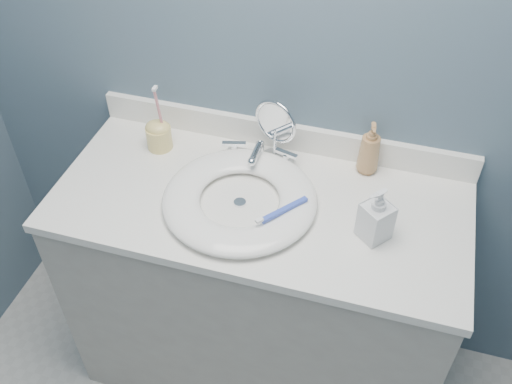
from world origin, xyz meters
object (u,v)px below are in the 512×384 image
at_px(soap_bottle_clear, 377,214).
at_px(toothbrush_holder, 159,134).
at_px(makeup_mirror, 275,128).
at_px(soap_bottle_amber, 370,148).

height_order(soap_bottle_clear, toothbrush_holder, toothbrush_holder).
distance_m(makeup_mirror, toothbrush_holder, 0.38).
bearing_deg(soap_bottle_amber, toothbrush_holder, 176.81).
height_order(makeup_mirror, soap_bottle_clear, makeup_mirror).
bearing_deg(toothbrush_holder, soap_bottle_amber, 6.47).
distance_m(makeup_mirror, soap_bottle_clear, 0.42).
height_order(soap_bottle_amber, soap_bottle_clear, soap_bottle_amber).
bearing_deg(soap_bottle_clear, soap_bottle_amber, 142.09).
distance_m(soap_bottle_clear, toothbrush_holder, 0.74).
xyz_separation_m(makeup_mirror, soap_bottle_clear, (0.34, -0.24, -0.03)).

